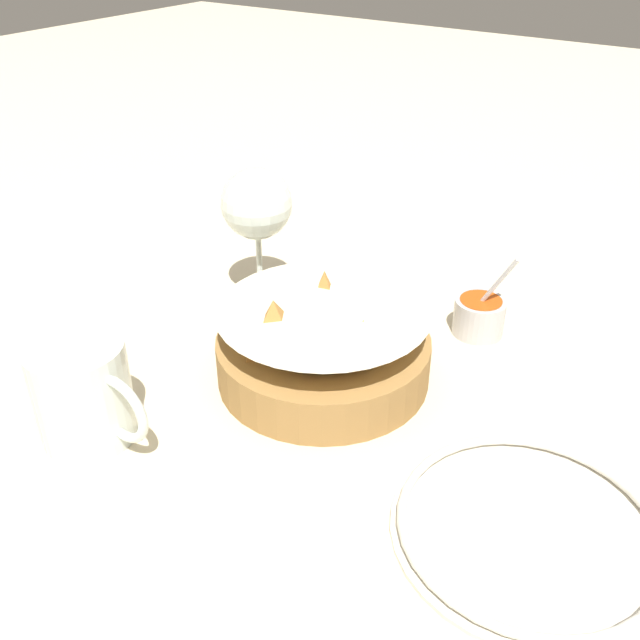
{
  "coord_description": "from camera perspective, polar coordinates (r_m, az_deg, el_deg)",
  "views": [
    {
      "loc": [
        0.34,
        -0.49,
        0.45
      ],
      "look_at": [
        -0.0,
        0.01,
        0.07
      ],
      "focal_mm": 40.0,
      "sensor_mm": 36.0,
      "label": 1
    }
  ],
  "objects": [
    {
      "name": "food_basket",
      "position": [
        0.73,
        -0.06,
        -2.08
      ],
      "size": [
        0.22,
        0.22,
        0.1
      ],
      "color": "olive",
      "rests_on": "ground_plane"
    },
    {
      "name": "beer_mug",
      "position": [
        0.69,
        -18.33,
        -5.76
      ],
      "size": [
        0.13,
        0.09,
        0.1
      ],
      "color": "silver",
      "rests_on": "ground_plane"
    },
    {
      "name": "wine_glass",
      "position": [
        0.84,
        -5.08,
        8.89
      ],
      "size": [
        0.08,
        0.08,
        0.17
      ],
      "color": "silver",
      "rests_on": "ground_plane"
    },
    {
      "name": "ground_plane",
      "position": [
        0.75,
        -0.15,
        -4.91
      ],
      "size": [
        4.0,
        4.0,
        0.0
      ],
      "primitive_type": "plane",
      "color": "beige"
    },
    {
      "name": "side_plate",
      "position": [
        0.61,
        16.36,
        -15.69
      ],
      "size": [
        0.22,
        0.22,
        0.01
      ],
      "color": "silver",
      "rests_on": "ground_plane"
    },
    {
      "name": "sauce_cup",
      "position": [
        0.83,
        12.62,
        0.42
      ],
      "size": [
        0.07,
        0.06,
        0.11
      ],
      "color": "#B7B7BC",
      "rests_on": "ground_plane"
    }
  ]
}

